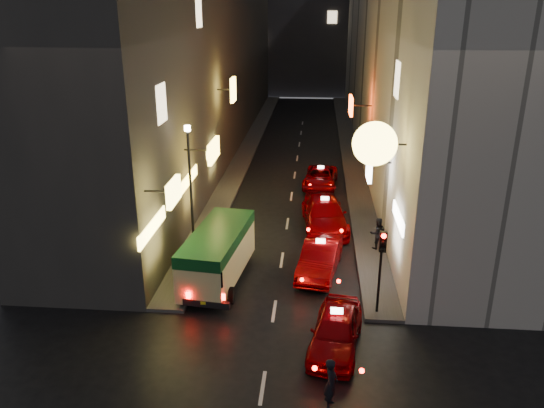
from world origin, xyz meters
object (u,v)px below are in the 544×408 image
(minibus, at_px, (218,250))
(lamp_post, at_px, (190,183))
(pedestrian_crossing, at_px, (331,380))
(traffic_light, at_px, (382,254))
(taxi_near, at_px, (336,327))

(minibus, bearing_deg, lamp_post, 125.30)
(pedestrian_crossing, bearing_deg, traffic_light, -11.59)
(taxi_near, bearing_deg, pedestrian_crossing, -94.41)
(minibus, bearing_deg, traffic_light, -18.97)
(pedestrian_crossing, xyz_separation_m, lamp_post, (-6.31, 9.60, 2.80))
(minibus, relative_size, taxi_near, 1.07)
(minibus, relative_size, pedestrian_crossing, 3.10)
(minibus, xyz_separation_m, lamp_post, (-1.60, 2.26, 2.23))
(taxi_near, xyz_separation_m, traffic_light, (1.67, 2.14, 1.88))
(taxi_near, height_order, pedestrian_crossing, pedestrian_crossing)
(minibus, distance_m, taxi_near, 6.65)
(traffic_light, relative_size, lamp_post, 0.56)
(minibus, relative_size, traffic_light, 1.63)
(pedestrian_crossing, relative_size, traffic_light, 0.53)
(taxi_near, relative_size, lamp_post, 0.86)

